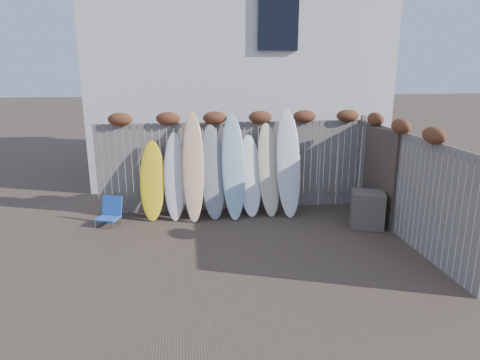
{
  "coord_description": "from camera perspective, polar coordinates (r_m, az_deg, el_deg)",
  "views": [
    {
      "loc": [
        -1.06,
        -6.92,
        3.21
      ],
      "look_at": [
        0.0,
        1.2,
        1.0
      ],
      "focal_mm": 32.0,
      "sensor_mm": 36.0,
      "label": 1
    }
  ],
  "objects": [
    {
      "name": "surfboard_7",
      "position": [
        9.36,
        6.47,
        2.27
      ],
      "size": [
        0.55,
        0.82,
        2.29
      ],
      "primitive_type": "ellipsoid",
      "rotation": [
        -0.31,
        0.0,
        -0.02
      ],
      "color": "silver",
      "rests_on": "ground"
    },
    {
      "name": "house",
      "position": [
        13.51,
        -0.82,
        15.06
      ],
      "size": [
        8.5,
        5.5,
        6.33
      ],
      "color": "silver",
      "rests_on": "ground"
    },
    {
      "name": "ground",
      "position": [
        7.7,
        1.17,
        -9.53
      ],
      "size": [
        80.0,
        80.0,
        0.0
      ],
      "primitive_type": "plane",
      "color": "#493A2D"
    },
    {
      "name": "surfboard_5",
      "position": [
        9.33,
        1.35,
        0.57
      ],
      "size": [
        0.53,
        0.64,
        1.74
      ],
      "primitive_type": "ellipsoid",
      "rotation": [
        -0.31,
        0.0,
        0.04
      ],
      "color": "white",
      "rests_on": "ground"
    },
    {
      "name": "surfboard_1",
      "position": [
        9.2,
        -8.72,
        0.48
      ],
      "size": [
        0.48,
        0.67,
        1.83
      ],
      "primitive_type": "ellipsoid",
      "rotation": [
        -0.31,
        0.0,
        -0.04
      ],
      "color": "silver",
      "rests_on": "ground"
    },
    {
      "name": "back_fence",
      "position": [
        9.6,
        -0.57,
        2.92
      ],
      "size": [
        6.05,
        0.28,
        2.24
      ],
      "color": "slate",
      "rests_on": "ground"
    },
    {
      "name": "surfboard_6",
      "position": [
        9.36,
        3.85,
        1.39
      ],
      "size": [
        0.54,
        0.74,
        1.99
      ],
      "primitive_type": "ellipsoid",
      "rotation": [
        -0.31,
        0.0,
        0.08
      ],
      "color": "beige",
      "rests_on": "ground"
    },
    {
      "name": "surfboard_3",
      "position": [
        9.18,
        -3.68,
        1.07
      ],
      "size": [
        0.59,
        0.74,
        1.98
      ],
      "primitive_type": "ellipsoid",
      "rotation": [
        -0.31,
        0.0,
        0.07
      ],
      "color": "gray",
      "rests_on": "ground"
    },
    {
      "name": "surfboard_2",
      "position": [
        9.09,
        -6.27,
        1.8
      ],
      "size": [
        0.49,
        0.81,
        2.26
      ],
      "primitive_type": "ellipsoid",
      "rotation": [
        -0.31,
        0.0,
        -0.04
      ],
      "color": "#F5C876",
      "rests_on": "ground"
    },
    {
      "name": "surfboard_4",
      "position": [
        9.16,
        -0.89,
        1.79
      ],
      "size": [
        0.51,
        0.78,
        2.2
      ],
      "primitive_type": "ellipsoid",
      "rotation": [
        -0.31,
        0.0,
        -0.0
      ],
      "color": "#98B9CF",
      "rests_on": "ground"
    },
    {
      "name": "surfboard_0",
      "position": [
        9.28,
        -11.63,
        -0.11
      ],
      "size": [
        0.56,
        0.63,
        1.65
      ],
      "primitive_type": "ellipsoid",
      "rotation": [
        -0.31,
        0.0,
        -0.07
      ],
      "color": "yellow",
      "rests_on": "ground"
    },
    {
      "name": "right_fence",
      "position": [
        8.49,
        21.35,
        -0.04
      ],
      "size": [
        0.28,
        4.4,
        2.24
      ],
      "color": "slate",
      "rests_on": "ground"
    },
    {
      "name": "wooden_crate",
      "position": [
        9.07,
        16.62,
        -3.79
      ],
      "size": [
        0.77,
        0.7,
        0.74
      ],
      "primitive_type": "cube",
      "rotation": [
        0.0,
        0.0,
        -0.31
      ],
      "color": "brown",
      "rests_on": "ground"
    },
    {
      "name": "beach_chair",
      "position": [
        9.28,
        -16.93,
        -4.08
      ],
      "size": [
        0.56,
        0.58,
        0.57
      ],
      "color": "blue",
      "rests_on": "ground"
    },
    {
      "name": "lattice_panel",
      "position": [
        9.36,
        17.98,
        0.58
      ],
      "size": [
        0.12,
        1.31,
        1.96
      ],
      "primitive_type": "cube",
      "rotation": [
        0.0,
        0.0,
        0.05
      ],
      "color": "brown",
      "rests_on": "ground"
    }
  ]
}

